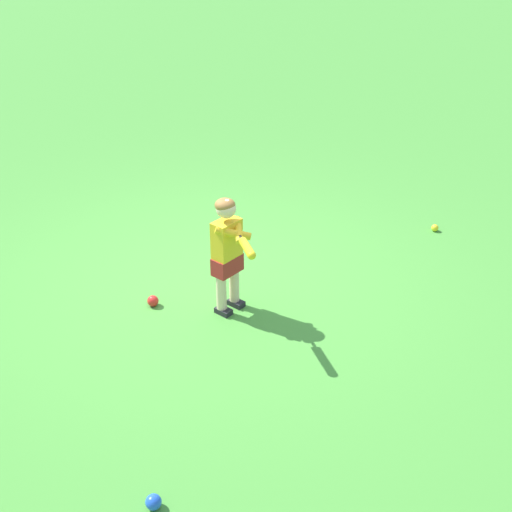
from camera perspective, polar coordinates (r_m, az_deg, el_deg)
name	(u,v)px	position (r m, az deg, el deg)	size (l,w,h in m)	color
ground_plane	(212,279)	(6.62, -3.72, -1.90)	(40.00, 40.00, 0.00)	#479338
child_batter	(228,247)	(5.81, -2.32, 0.80)	(0.75, 0.33, 1.08)	#232328
play_ball_midfield	(435,228)	(7.72, 14.70, 2.29)	(0.08, 0.08, 0.08)	yellow
play_ball_far_left	(153,301)	(6.25, -8.60, -3.72)	(0.10, 0.10, 0.10)	red
play_ball_far_right	(153,502)	(4.50, -8.55, -19.64)	(0.10, 0.10, 0.10)	blue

